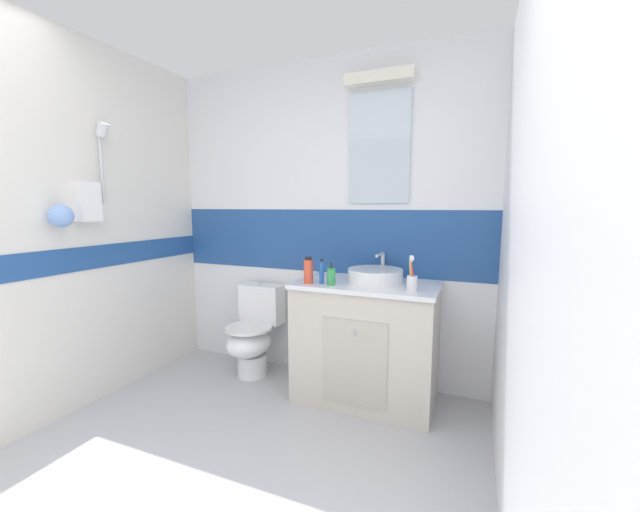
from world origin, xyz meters
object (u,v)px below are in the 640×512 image
object	(u,v)px
sink_basin	(375,275)
toothpaste_tube_upright	(322,272)
toilet	(254,333)
toothbrush_cup	(412,281)
soap_dispenser	(331,277)
shampoo_bottle_tall	(308,271)

from	to	relation	value
sink_basin	toothpaste_tube_upright	size ratio (longest dim) A/B	2.48
sink_basin	toilet	world-z (taller)	sink_basin
sink_basin	toothbrush_cup	distance (m)	0.34
sink_basin	soap_dispenser	size ratio (longest dim) A/B	2.75
toilet	toothpaste_tube_upright	world-z (taller)	toothpaste_tube_upright
shampoo_bottle_tall	toothbrush_cup	bearing A→B (deg)	1.76
soap_dispenser	shampoo_bottle_tall	xyz separation A→B (m)	(-0.17, -0.00, 0.03)
sink_basin	soap_dispenser	distance (m)	0.33
toothbrush_cup	toothpaste_tube_upright	bearing A→B (deg)	179.83
toothpaste_tube_upright	toilet	bearing A→B (deg)	164.31
toothpaste_tube_upright	shampoo_bottle_tall	size ratio (longest dim) A/B	0.94
toothbrush_cup	soap_dispenser	xyz separation A→B (m)	(-0.53, -0.02, -0.00)
sink_basin	shampoo_bottle_tall	size ratio (longest dim) A/B	2.34
toilet	shampoo_bottle_tall	bearing A→B (deg)	-19.90
toilet	toothbrush_cup	size ratio (longest dim) A/B	3.26
toothbrush_cup	sink_basin	bearing A→B (deg)	145.22
sink_basin	soap_dispenser	bearing A→B (deg)	-138.78
toilet	soap_dispenser	bearing A→B (deg)	-15.65
toothbrush_cup	toilet	bearing A→B (deg)	171.49
toothbrush_cup	toothpaste_tube_upright	size ratio (longest dim) A/B	1.32
toilet	toothpaste_tube_upright	xyz separation A→B (m)	(0.68, -0.19, 0.58)
toilet	soap_dispenser	world-z (taller)	soap_dispenser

